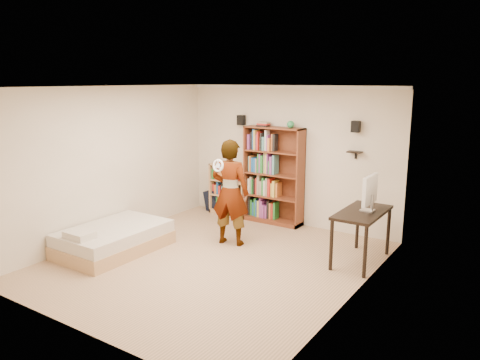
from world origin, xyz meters
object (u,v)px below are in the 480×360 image
(tall_bookshelf, at_px, (273,176))
(computer_desk, at_px, (361,237))
(person, at_px, (230,192))
(low_bookshelf, at_px, (229,189))
(daybed, at_px, (114,236))

(tall_bookshelf, bearing_deg, computer_desk, -25.76)
(computer_desk, distance_m, person, 2.27)
(low_bookshelf, bearing_deg, person, -54.67)
(tall_bookshelf, height_order, person, tall_bookshelf)
(tall_bookshelf, bearing_deg, daybed, -116.35)
(person, bearing_deg, low_bookshelf, -66.18)
(daybed, distance_m, person, 2.07)
(computer_desk, relative_size, daybed, 0.68)
(daybed, xyz_separation_m, person, (1.41, 1.37, 0.65))
(tall_bookshelf, xyz_separation_m, low_bookshelf, (-1.07, 0.02, -0.42))
(tall_bookshelf, bearing_deg, low_bookshelf, 179.15)
(tall_bookshelf, xyz_separation_m, person, (-0.01, -1.48, -0.04))
(low_bookshelf, xyz_separation_m, daybed, (-0.34, -2.87, -0.27))
(person, bearing_deg, tall_bookshelf, -101.78)
(computer_desk, bearing_deg, low_bookshelf, 161.85)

